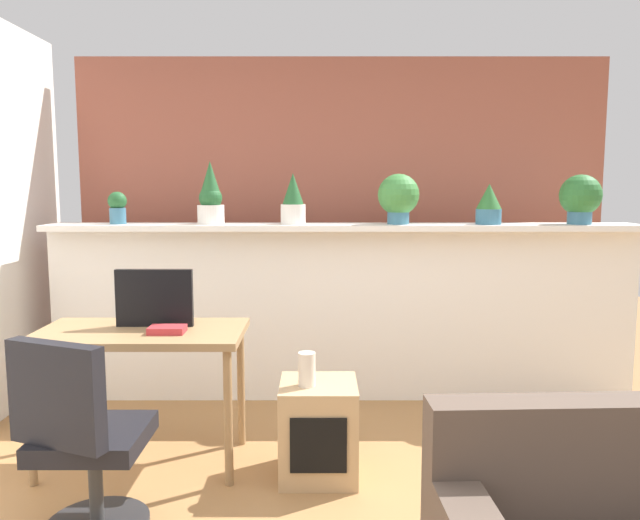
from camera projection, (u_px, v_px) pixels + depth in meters
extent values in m
cube|color=white|center=(342.00, 314.00, 4.35)|extent=(4.10, 0.16, 1.21)
cube|color=white|center=(342.00, 227.00, 4.23)|extent=(4.10, 0.37, 0.04)
cube|color=#9E5442|center=(339.00, 219.00, 4.87)|extent=(4.10, 0.10, 2.50)
cylinder|color=#386B84|center=(116.00, 216.00, 4.21)|extent=(0.11, 0.11, 0.11)
sphere|color=#235B2D|center=(115.00, 201.00, 4.20)|extent=(0.13, 0.13, 0.13)
cylinder|color=silver|center=(209.00, 214.00, 4.23)|extent=(0.18, 0.18, 0.13)
sphere|color=#235B2D|center=(209.00, 198.00, 4.22)|extent=(0.16, 0.16, 0.16)
cone|color=#235B2D|center=(208.00, 177.00, 4.20)|extent=(0.14, 0.14, 0.22)
cylinder|color=silver|center=(291.00, 214.00, 4.21)|extent=(0.17, 0.17, 0.14)
cone|color=#235B2D|center=(291.00, 189.00, 4.19)|extent=(0.15, 0.15, 0.21)
cylinder|color=#386B84|center=(396.00, 217.00, 4.21)|extent=(0.15, 0.15, 0.10)
sphere|color=#3D843D|center=(397.00, 195.00, 4.19)|extent=(0.28, 0.28, 0.28)
cylinder|color=#386B84|center=(487.00, 217.00, 4.20)|extent=(0.17, 0.17, 0.11)
cone|color=#2D7033|center=(487.00, 196.00, 4.18)|extent=(0.17, 0.17, 0.17)
cylinder|color=#386B84|center=(577.00, 217.00, 4.20)|extent=(0.16, 0.16, 0.09)
sphere|color=#2D7033|center=(578.00, 195.00, 4.19)|extent=(0.28, 0.28, 0.28)
cylinder|color=#99754C|center=(28.00, 418.00, 3.07)|extent=(0.04, 0.04, 0.71)
cylinder|color=#99754C|center=(226.00, 418.00, 3.07)|extent=(0.04, 0.04, 0.71)
cylinder|color=#99754C|center=(68.00, 386.00, 3.57)|extent=(0.04, 0.04, 0.71)
cylinder|color=#99754C|center=(239.00, 386.00, 3.57)|extent=(0.04, 0.04, 0.71)
cube|color=#99754C|center=(139.00, 333.00, 3.28)|extent=(1.10, 0.60, 0.04)
cube|color=black|center=(152.00, 298.00, 3.33)|extent=(0.42, 0.04, 0.32)
cylinder|color=#333333|center=(94.00, 484.00, 2.63)|extent=(0.06, 0.06, 0.34)
cube|color=black|center=(92.00, 438.00, 2.60)|extent=(0.44, 0.44, 0.08)
cube|color=black|center=(54.00, 395.00, 2.40)|extent=(0.43, 0.23, 0.42)
cube|color=tan|center=(317.00, 429.00, 3.20)|extent=(0.40, 0.40, 0.50)
cube|color=black|center=(317.00, 444.00, 3.01)|extent=(0.28, 0.04, 0.28)
cylinder|color=silver|center=(305.00, 369.00, 3.11)|extent=(0.09, 0.09, 0.17)
cube|color=#B22D33|center=(165.00, 330.00, 3.20)|extent=(0.19, 0.12, 0.04)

